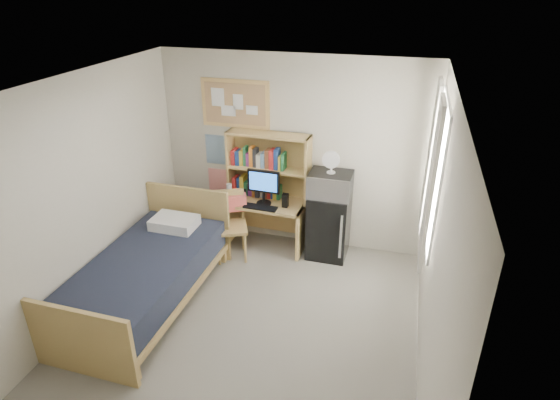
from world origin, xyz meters
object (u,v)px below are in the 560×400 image
(bulletin_board, at_px, (235,104))
(desk_chair, at_px, (231,227))
(speaker_left, at_px, (243,195))
(microwave, at_px, (330,184))
(mini_fridge, at_px, (329,225))
(desk, at_px, (266,224))
(desk_fan, at_px, (332,163))
(bed, at_px, (146,281))
(speaker_right, at_px, (285,200))
(monitor, at_px, (264,188))

(bulletin_board, height_order, desk_chair, bulletin_board)
(speaker_left, height_order, microwave, microwave)
(mini_fridge, distance_m, microwave, 0.60)
(bulletin_board, bearing_deg, microwave, -11.88)
(desk_chair, height_order, microwave, microwave)
(bulletin_board, bearing_deg, desk, -30.44)
(speaker_left, bearing_deg, mini_fridge, 5.42)
(desk_fan, bearing_deg, desk_chair, -161.15)
(bed, bearing_deg, desk_fan, 42.45)
(mini_fridge, bearing_deg, microwave, -90.00)
(mini_fridge, height_order, speaker_left, mini_fridge)
(bed, bearing_deg, speaker_left, 68.82)
(speaker_left, distance_m, speaker_right, 0.60)
(bed, bearing_deg, speaker_right, 52.12)
(mini_fridge, relative_size, bed, 0.40)
(bulletin_board, bearing_deg, desk_chair, -79.49)
(desk, height_order, desk_chair, desk_chair)
(speaker_left, bearing_deg, desk_chair, -96.23)
(desk_chair, distance_m, bed, 1.33)
(bulletin_board, distance_m, bed, 2.52)
(mini_fridge, xyz_separation_m, speaker_left, (-1.18, -0.07, 0.32))
(bulletin_board, relative_size, desk_chair, 1.02)
(desk, bearing_deg, desk_fan, 2.05)
(desk_chair, distance_m, microwave, 1.42)
(bulletin_board, bearing_deg, desk_fan, -11.88)
(speaker_right, bearing_deg, monitor, -180.00)
(mini_fridge, distance_m, speaker_left, 1.22)
(monitor, height_order, microwave, microwave)
(bulletin_board, height_order, speaker_right, bulletin_board)
(bed, relative_size, monitor, 4.73)
(monitor, xyz_separation_m, speaker_right, (0.30, -0.01, -0.14))
(desk_chair, relative_size, monitor, 1.98)
(speaker_left, xyz_separation_m, microwave, (1.18, 0.05, 0.28))
(monitor, relative_size, microwave, 0.86)
(speaker_right, height_order, microwave, microwave)
(desk, height_order, bed, desk)
(desk_chair, height_order, mini_fridge, desk_chair)
(bulletin_board, distance_m, desk, 1.68)
(mini_fridge, distance_m, speaker_right, 0.67)
(desk_chair, bearing_deg, monitor, 20.44)
(desk_chair, height_order, desk_fan, desk_fan)
(desk, bearing_deg, desk_chair, -128.86)
(speaker_right, bearing_deg, desk_fan, 9.05)
(speaker_left, bearing_deg, bulletin_board, 120.73)
(bulletin_board, bearing_deg, monitor, -35.56)
(speaker_left, height_order, desk_fan, desk_fan)
(speaker_left, height_order, speaker_right, speaker_right)
(desk_chair, bearing_deg, desk, 24.80)
(mini_fridge, bearing_deg, desk_chair, -160.32)
(desk, distance_m, desk_chair, 0.55)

